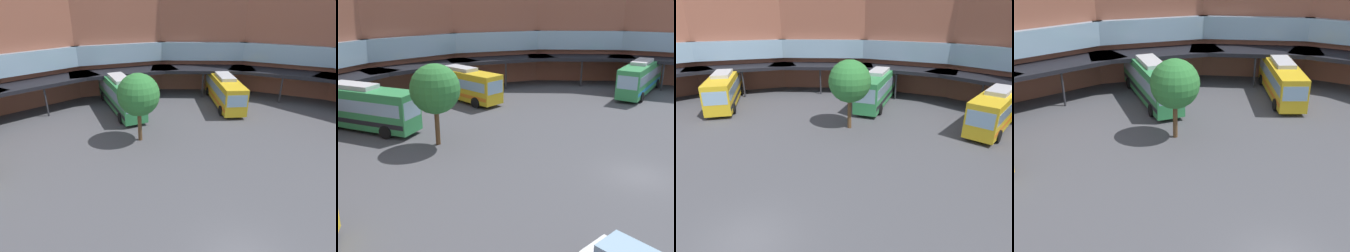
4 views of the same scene
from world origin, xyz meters
TOP-DOWN VIEW (x-y plane):
  - station_building at (0.00, 18.84)m, footprint 71.31×40.64m
  - bus_0 at (-1.45, 23.27)m, footprint 3.51×11.83m
  - bus_1 at (10.81, 20.66)m, footprint 5.16×10.75m
  - plaza_tree at (-1.36, 14.77)m, footprint 3.76×3.76m

SIDE VIEW (x-z plane):
  - bus_1 at x=10.81m, z-range 0.02..3.71m
  - bus_0 at x=-1.45m, z-range 0.02..3.99m
  - plaza_tree at x=-1.36m, z-range 1.23..7.50m
  - station_building at x=0.00m, z-range -0.42..16.68m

